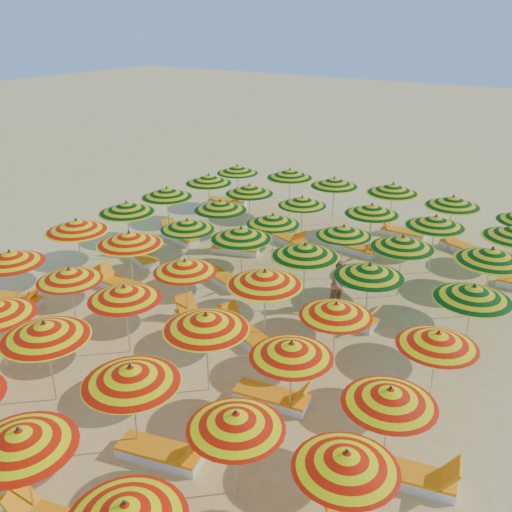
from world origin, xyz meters
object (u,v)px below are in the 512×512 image
(umbrella_37, at_px, (249,189))
(lounger_15, at_px, (225,279))
(lounger_16, at_px, (349,318))
(umbrella_42, at_px, (237,169))
(umbrella_35, at_px, (492,255))
(lounger_13, at_px, (243,331))
(umbrella_11, at_px, (346,460))
(umbrella_21, at_px, (265,278))
(lounger_12, at_px, (198,321))
(umbrella_25, at_px, (187,224))
(umbrella_32, at_px, (273,219))
(umbrella_8, at_px, (45,330))
(lounger_11, at_px, (121,285))
(umbrella_13, at_px, (69,275))
(umbrella_36, at_px, (209,179))
(lounger_14, at_px, (141,256))
(umbrella_24, at_px, (127,207))
(umbrella_12, at_px, (10,257))
(umbrella_38, at_px, (302,201))
(umbrella_30, at_px, (167,192))
(umbrella_10, at_px, (236,421))
(umbrella_14, at_px, (124,293))
(umbrella_15, at_px, (206,322))
(umbrella_16, at_px, (291,350))
(umbrella_39, at_px, (372,209))
(umbrella_23, at_px, (438,339))
(lounger_6, at_px, (162,453))
(umbrella_44, at_px, (334,182))
(lounger_10, at_px, (411,476))
(umbrella_3, at_px, (20,439))
(lounger_9, at_px, (274,397))
(umbrella_33, at_px, (344,231))
(lounger_19, at_px, (286,238))
(umbrella_20, at_px, (185,266))
(lounger_22, at_px, (228,201))
(lounger_23, at_px, (402,232))
(umbrella_34, at_px, (403,242))
(beachgoer_b, at_px, (340,285))
(umbrella_46, at_px, (453,201))
(lounger_8, at_px, (15,300))
(umbrella_28, at_px, (369,271))
(lounger_24, at_px, (462,247))
(umbrella_19, at_px, (129,238))
(umbrella_31, at_px, (220,205))
(umbrella_40, at_px, (436,221))
(umbrella_43, at_px, (290,174))
(umbrella_22, at_px, (336,310))
(lounger_17, at_px, (179,237))

(umbrella_37, relative_size, lounger_15, 1.27)
(lounger_16, bearing_deg, umbrella_42, 144.82)
(umbrella_35, bearing_deg, lounger_13, -137.05)
(lounger_13, bearing_deg, umbrella_11, 160.65)
(umbrella_21, relative_size, lounger_12, 1.33)
(umbrella_25, distance_m, umbrella_32, 2.87)
(umbrella_8, height_order, lounger_11, umbrella_8)
(umbrella_13, height_order, umbrella_36, umbrella_36)
(lounger_14, bearing_deg, umbrella_24, 20.48)
(umbrella_12, relative_size, lounger_16, 1.40)
(umbrella_38, relative_size, lounger_16, 1.16)
(umbrella_25, xyz_separation_m, umbrella_30, (-2.59, 1.95, 0.17))
(umbrella_10, xyz_separation_m, umbrella_14, (-4.99, 2.32, 0.08))
(umbrella_15, height_order, lounger_14, umbrella_15)
(umbrella_16, relative_size, lounger_15, 1.16)
(umbrella_39, bearing_deg, umbrella_23, -57.76)
(umbrella_23, relative_size, lounger_14, 1.23)
(lounger_6, bearing_deg, umbrella_8, 164.77)
(umbrella_44, xyz_separation_m, lounger_10, (7.50, -11.93, -1.63))
(umbrella_3, bearing_deg, umbrella_11, 29.18)
(umbrella_24, height_order, lounger_9, umbrella_24)
(umbrella_39, xyz_separation_m, lounger_15, (-2.94, -4.65, -1.61))
(umbrella_33, distance_m, lounger_19, 3.85)
(umbrella_20, bearing_deg, lounger_22, 119.46)
(umbrella_35, height_order, umbrella_38, umbrella_35)
(umbrella_10, xyz_separation_m, umbrella_13, (-7.10, 2.39, 0.01))
(umbrella_39, bearing_deg, lounger_23, 82.61)
(umbrella_34, height_order, lounger_13, umbrella_34)
(umbrella_13, relative_size, umbrella_35, 0.93)
(umbrella_44, xyz_separation_m, beachgoer_b, (3.41, -6.45, -1.03))
(umbrella_38, bearing_deg, lounger_11, -113.64)
(umbrella_46, relative_size, lounger_8, 1.24)
(umbrella_25, distance_m, umbrella_30, 3.24)
(umbrella_28, distance_m, umbrella_32, 4.95)
(lounger_24, distance_m, beachgoer_b, 6.71)
(umbrella_8, bearing_deg, umbrella_33, 74.55)
(lounger_10, bearing_deg, umbrella_13, 165.00)
(umbrella_16, relative_size, umbrella_35, 0.88)
(umbrella_19, bearing_deg, umbrella_13, -86.85)
(lounger_14, bearing_deg, umbrella_16, 175.62)
(umbrella_31, bearing_deg, umbrella_16, -44.58)
(umbrella_40, height_order, lounger_15, umbrella_40)
(umbrella_32, xyz_separation_m, umbrella_36, (-4.60, 2.45, 0.12))
(lounger_10, distance_m, lounger_13, 6.13)
(umbrella_39, bearing_deg, lounger_11, -129.06)
(umbrella_21, bearing_deg, umbrella_43, 116.51)
(umbrella_44, bearing_deg, beachgoer_b, -62.14)
(umbrella_21, bearing_deg, lounger_10, -28.80)
(umbrella_23, distance_m, umbrella_42, 14.83)
(umbrella_22, xyz_separation_m, lounger_17, (-8.71, 4.48, -1.48))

